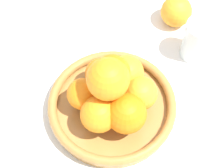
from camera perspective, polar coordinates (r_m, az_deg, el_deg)
ground_plane at (r=0.82m, az=-0.00°, el=-4.05°), size 4.00×4.00×0.00m
fruit_bowl at (r=0.80m, az=-0.00°, el=-3.38°), size 0.27×0.27×0.04m
orange_pile at (r=0.74m, az=0.22°, el=-0.92°), size 0.18×0.18×0.14m
stray_orange at (r=0.95m, az=9.78°, el=10.85°), size 0.08×0.08×0.08m
drinking_glass at (r=0.89m, az=12.94°, el=6.54°), size 0.07×0.07×0.10m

